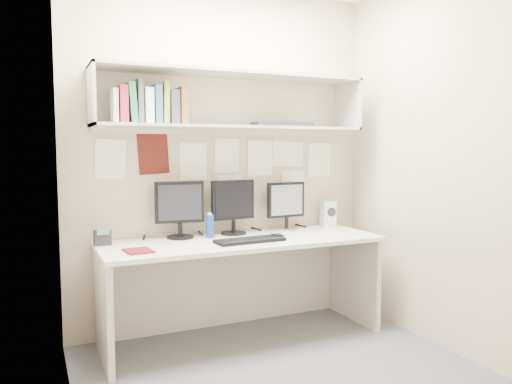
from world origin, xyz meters
name	(u,v)px	position (x,y,z in m)	size (l,w,h in m)	color
floor	(284,374)	(0.00, 0.00, 0.00)	(2.40, 2.00, 0.01)	#4E4E53
wall_back	(224,158)	(0.00, 1.00, 1.30)	(2.40, 0.02, 2.60)	tan
wall_front	(400,167)	(0.00, -1.00, 1.30)	(2.40, 0.02, 2.60)	tan
wall_left	(67,164)	(-1.20, 0.00, 1.30)	(0.02, 2.00, 2.60)	tan
wall_right	(439,159)	(1.20, 0.00, 1.30)	(0.02, 2.00, 2.60)	tan
desk	(242,289)	(0.00, 0.65, 0.37)	(2.00, 0.70, 0.73)	silver
overhead_hutch	(231,102)	(0.00, 0.86, 1.72)	(2.00, 0.38, 0.40)	beige
pinned_papers	(225,165)	(0.00, 0.99, 1.25)	(1.92, 0.01, 0.48)	white
monitor_left	(180,207)	(-0.39, 0.87, 0.96)	(0.35, 0.19, 0.41)	black
monitor_center	(233,204)	(0.02, 0.87, 0.96)	(0.35, 0.19, 0.41)	black
monitor_right	(286,203)	(0.47, 0.87, 0.94)	(0.33, 0.18, 0.38)	#A5A5AA
keyboard	(250,240)	(0.00, 0.52, 0.74)	(0.49, 0.17, 0.02)	black
mouse	(277,237)	(0.24, 0.55, 0.75)	(0.06, 0.10, 0.03)	black
speaker	(328,214)	(0.87, 0.88, 0.84)	(0.12, 0.13, 0.21)	silver
blue_bottle	(210,226)	(-0.19, 0.79, 0.82)	(0.06, 0.06, 0.18)	navy
maroon_notebook	(138,251)	(-0.76, 0.51, 0.74)	(0.16, 0.20, 0.01)	#5E1410
desk_phone	(102,237)	(-0.94, 0.83, 0.78)	(0.11, 0.10, 0.13)	black
book_stack	(150,105)	(-0.61, 0.79, 1.67)	(0.50, 0.18, 0.29)	silver
hutch_tray	(282,125)	(0.39, 0.79, 1.56)	(0.45, 0.17, 0.03)	black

